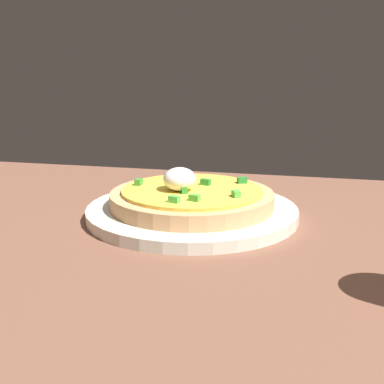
{
  "coord_description": "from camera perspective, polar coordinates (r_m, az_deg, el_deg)",
  "views": [
    {
      "loc": [
        -15.81,
        56.99,
        23.94
      ],
      "look_at": [
        -0.57,
        -8.4,
        6.52
      ],
      "focal_mm": 49.93,
      "sensor_mm": 36.0,
      "label": 1
    }
  ],
  "objects": [
    {
      "name": "pizza",
      "position": [
        0.7,
        -0.06,
        -0.57
      ],
      "size": [
        21.39,
        21.39,
        5.42
      ],
      "color": "tan",
      "rests_on": "plate"
    },
    {
      "name": "dining_table",
      "position": [
        0.63,
        -2.24,
        -6.22
      ],
      "size": [
        110.29,
        72.67,
        3.05
      ],
      "primitive_type": "cube",
      "color": "brown",
      "rests_on": "ground"
    },
    {
      "name": "plate",
      "position": [
        0.7,
        -0.0,
        -2.16
      ],
      "size": [
        27.66,
        27.66,
        1.46
      ],
      "primitive_type": "cylinder",
      "color": "silver",
      "rests_on": "dining_table"
    }
  ]
}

